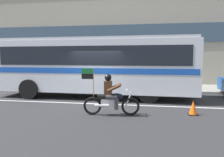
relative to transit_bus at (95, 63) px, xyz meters
name	(u,v)px	position (x,y,z in m)	size (l,w,h in m)	color
ground_plane	(97,101)	(0.36, -1.19, -1.88)	(60.00, 60.00, 0.00)	#2B2B2D
sidewalk_curb	(113,87)	(0.36, 3.91, -1.81)	(28.00, 3.80, 0.15)	gray
lane_center_stripe	(93,104)	(0.36, -1.79, -1.88)	(26.60, 0.14, 0.01)	silver
office_building_facade	(118,12)	(0.36, 6.20, 3.93)	(28.00, 0.89, 11.60)	gray
transit_bus	(95,63)	(0.00, 0.00, 0.00)	(10.72, 2.90, 3.22)	silver
motorcycle_with_rider	(111,98)	(1.53, -3.70, -1.22)	(2.19, 0.65, 1.78)	black
traffic_cone	(193,108)	(4.62, -3.12, -1.62)	(0.36, 0.36, 0.55)	#EA590F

